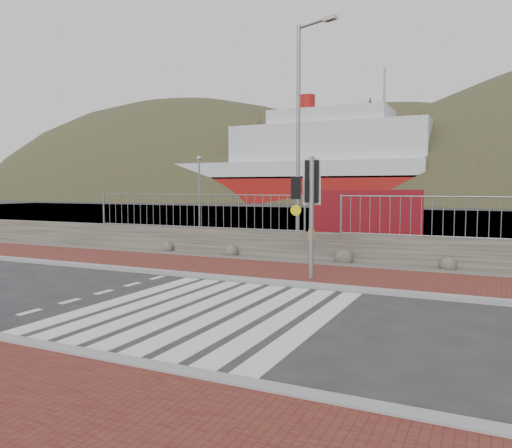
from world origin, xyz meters
The scene contains 15 objects.
ground centered at (0.00, 0.00, 0.00)m, with size 220.00×220.00×0.00m, color #28282B.
sidewalk_far centered at (0.00, 4.50, 0.04)m, with size 40.00×3.00×0.08m, color brown.
kerb_near centered at (0.00, -3.00, 0.05)m, with size 40.00×0.25×0.12m, color gray.
kerb_far centered at (0.00, 3.00, 0.05)m, with size 40.00×0.25×0.12m, color gray.
zebra_crossing centered at (0.00, 0.00, 0.01)m, with size 4.62×5.60×0.01m.
gravel_strip centered at (0.00, 6.50, 0.03)m, with size 40.00×1.50×0.06m, color #59544C.
stone_wall centered at (0.00, 7.30, 0.45)m, with size 40.00×0.60×0.90m, color #48443B.
railing centered at (0.00, 7.15, 1.82)m, with size 18.07×0.07×1.22m.
quay centered at (0.00, 27.90, 0.00)m, with size 120.00×40.00×0.50m, color #4C4C4F.
water centered at (0.00, 62.90, 0.00)m, with size 220.00×50.00×0.05m, color #3F4C54.
ferry centered at (-24.65, 67.90, 5.36)m, with size 50.00×16.00×20.00m.
hills_backdrop centered at (6.74, 87.90, -23.05)m, with size 254.00×90.00×100.00m.
traffic_signal_far centered at (0.73, 3.78, 2.28)m, with size 0.77×0.44×3.13m.
streetlight centered at (-1.08, 8.05, 4.39)m, with size 1.57×0.79×7.81m.
shipping_container centered at (-1.08, 17.92, 1.13)m, with size 5.42×2.26×2.26m, color maroon.
Camera 1 is at (4.83, -8.05, 2.35)m, focal length 35.00 mm.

